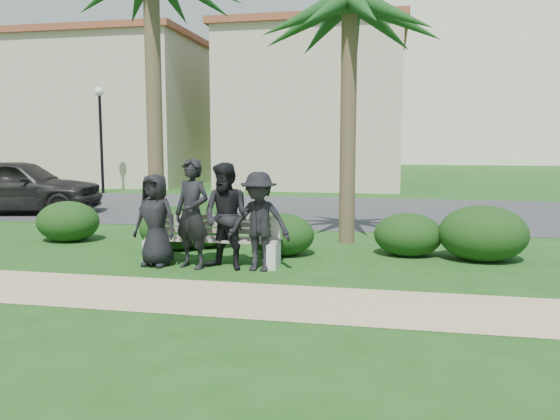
{
  "coord_description": "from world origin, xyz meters",
  "views": [
    {
      "loc": [
        2.59,
        -8.5,
        2.02
      ],
      "look_at": [
        0.67,
        1.0,
        0.84
      ],
      "focal_mm": 35.0,
      "sensor_mm": 36.0,
      "label": 1
    }
  ],
  "objects_px": {
    "street_lamp": "(100,121)",
    "man_a": "(156,220)",
    "park_bench": "(213,243)",
    "palm_right": "(350,5)",
    "man_c": "(227,216)",
    "man_b": "(192,214)",
    "man_d": "(259,222)",
    "car_a": "(17,186)"
  },
  "relations": [
    {
      "from": "palm_right",
      "to": "car_a",
      "type": "bearing_deg",
      "value": 163.78
    },
    {
      "from": "street_lamp",
      "to": "park_bench",
      "type": "height_order",
      "value": "street_lamp"
    },
    {
      "from": "street_lamp",
      "to": "man_a",
      "type": "distance_m",
      "value": 14.62
    },
    {
      "from": "palm_right",
      "to": "man_b",
      "type": "bearing_deg",
      "value": -128.93
    },
    {
      "from": "man_a",
      "to": "man_d",
      "type": "bearing_deg",
      "value": 8.74
    },
    {
      "from": "park_bench",
      "to": "man_c",
      "type": "relative_size",
      "value": 1.32
    },
    {
      "from": "park_bench",
      "to": "car_a",
      "type": "xyz_separation_m",
      "value": [
        -7.73,
        5.35,
        0.45
      ]
    },
    {
      "from": "man_a",
      "to": "man_c",
      "type": "relative_size",
      "value": 0.89
    },
    {
      "from": "street_lamp",
      "to": "man_c",
      "type": "height_order",
      "value": "street_lamp"
    },
    {
      "from": "street_lamp",
      "to": "man_d",
      "type": "xyz_separation_m",
      "value": [
        9.56,
        -12.17,
        -2.15
      ]
    },
    {
      "from": "man_d",
      "to": "park_bench",
      "type": "bearing_deg",
      "value": 164.75
    },
    {
      "from": "man_d",
      "to": "man_b",
      "type": "bearing_deg",
      "value": -175.8
    },
    {
      "from": "street_lamp",
      "to": "man_a",
      "type": "height_order",
      "value": "street_lamp"
    },
    {
      "from": "park_bench",
      "to": "man_b",
      "type": "relative_size",
      "value": 1.27
    },
    {
      "from": "park_bench",
      "to": "man_a",
      "type": "distance_m",
      "value": 1.02
    },
    {
      "from": "man_b",
      "to": "car_a",
      "type": "height_order",
      "value": "man_b"
    },
    {
      "from": "man_b",
      "to": "man_c",
      "type": "distance_m",
      "value": 0.58
    },
    {
      "from": "man_a",
      "to": "car_a",
      "type": "height_order",
      "value": "car_a"
    },
    {
      "from": "street_lamp",
      "to": "man_b",
      "type": "bearing_deg",
      "value": -55.26
    },
    {
      "from": "park_bench",
      "to": "palm_right",
      "type": "bearing_deg",
      "value": 49.3
    },
    {
      "from": "car_a",
      "to": "man_c",
      "type": "bearing_deg",
      "value": -137.6
    },
    {
      "from": "street_lamp",
      "to": "man_b",
      "type": "distance_m",
      "value": 14.98
    },
    {
      "from": "palm_right",
      "to": "man_a",
      "type": "bearing_deg",
      "value": -136.35
    },
    {
      "from": "man_b",
      "to": "man_c",
      "type": "relative_size",
      "value": 1.03
    },
    {
      "from": "man_a",
      "to": "palm_right",
      "type": "height_order",
      "value": "palm_right"
    },
    {
      "from": "park_bench",
      "to": "man_a",
      "type": "height_order",
      "value": "man_a"
    },
    {
      "from": "man_c",
      "to": "man_b",
      "type": "bearing_deg",
      "value": -161.79
    },
    {
      "from": "street_lamp",
      "to": "palm_right",
      "type": "bearing_deg",
      "value": -41.12
    },
    {
      "from": "street_lamp",
      "to": "park_bench",
      "type": "bearing_deg",
      "value": -53.82
    },
    {
      "from": "man_b",
      "to": "car_a",
      "type": "bearing_deg",
      "value": 161.82
    },
    {
      "from": "park_bench",
      "to": "car_a",
      "type": "bearing_deg",
      "value": 143.72
    },
    {
      "from": "man_b",
      "to": "man_c",
      "type": "bearing_deg",
      "value": 20.76
    },
    {
      "from": "street_lamp",
      "to": "palm_right",
      "type": "relative_size",
      "value": 0.76
    },
    {
      "from": "street_lamp",
      "to": "park_bench",
      "type": "relative_size",
      "value": 1.89
    },
    {
      "from": "man_a",
      "to": "car_a",
      "type": "distance_m",
      "value": 8.86
    },
    {
      "from": "park_bench",
      "to": "man_c",
      "type": "height_order",
      "value": "man_c"
    },
    {
      "from": "car_a",
      "to": "man_a",
      "type": "bearing_deg",
      "value": -142.11
    },
    {
      "from": "street_lamp",
      "to": "man_d",
      "type": "bearing_deg",
      "value": -51.84
    },
    {
      "from": "park_bench",
      "to": "man_d",
      "type": "relative_size",
      "value": 1.44
    },
    {
      "from": "man_b",
      "to": "palm_right",
      "type": "relative_size",
      "value": 0.31
    },
    {
      "from": "street_lamp",
      "to": "man_d",
      "type": "height_order",
      "value": "street_lamp"
    },
    {
      "from": "street_lamp",
      "to": "palm_right",
      "type": "xyz_separation_m",
      "value": [
        10.74,
        -9.37,
        1.77
      ]
    }
  ]
}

